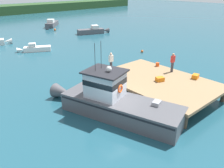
{
  "coord_description": "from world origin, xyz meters",
  "views": [
    {
      "loc": [
        -9.01,
        -10.05,
        8.1
      ],
      "look_at": [
        1.2,
        1.42,
        1.4
      ],
      "focal_mm": 36.99,
      "sensor_mm": 36.0,
      "label": 1
    }
  ],
  "objects_px": {
    "deckhand_further_back": "(173,62)",
    "moored_boat_near_channel": "(51,24)",
    "mooring_buoy_spare_mooring": "(142,51)",
    "mooring_buoy_channel_marker": "(55,30)",
    "main_fishing_boat": "(113,101)",
    "bait_bucket": "(157,64)",
    "moored_boat_outer_mooring": "(35,49)",
    "deckhand_by_the_boat": "(111,62)",
    "moored_boat_far_left": "(93,31)",
    "crate_single_by_cleat": "(195,76)",
    "crate_single_far": "(160,79)"
  },
  "relations": [
    {
      "from": "moored_boat_near_channel",
      "to": "moored_boat_outer_mooring",
      "type": "bearing_deg",
      "value": -124.5
    },
    {
      "from": "main_fishing_boat",
      "to": "moored_boat_near_channel",
      "type": "xyz_separation_m",
      "value": [
        13.61,
        34.02,
        -0.47
      ]
    },
    {
      "from": "bait_bucket",
      "to": "moored_boat_far_left",
      "type": "height_order",
      "value": "bait_bucket"
    },
    {
      "from": "main_fishing_boat",
      "to": "mooring_buoy_channel_marker",
      "type": "height_order",
      "value": "main_fishing_boat"
    },
    {
      "from": "crate_single_by_cleat",
      "to": "bait_bucket",
      "type": "bearing_deg",
      "value": 88.38
    },
    {
      "from": "mooring_buoy_spare_mooring",
      "to": "mooring_buoy_channel_marker",
      "type": "xyz_separation_m",
      "value": [
        -1.0,
        20.77,
        0.03
      ]
    },
    {
      "from": "main_fishing_boat",
      "to": "bait_bucket",
      "type": "xyz_separation_m",
      "value": [
        7.27,
        2.09,
        0.36
      ]
    },
    {
      "from": "moored_boat_far_left",
      "to": "mooring_buoy_spare_mooring",
      "type": "bearing_deg",
      "value": -100.81
    },
    {
      "from": "crate_single_far",
      "to": "bait_bucket",
      "type": "xyz_separation_m",
      "value": [
        2.66,
        2.32,
        0.01
      ]
    },
    {
      "from": "deckhand_by_the_boat",
      "to": "moored_boat_outer_mooring",
      "type": "distance_m",
      "value": 14.67
    },
    {
      "from": "moored_boat_far_left",
      "to": "mooring_buoy_spare_mooring",
      "type": "relative_size",
      "value": 17.64
    },
    {
      "from": "main_fishing_boat",
      "to": "moored_boat_outer_mooring",
      "type": "bearing_deg",
      "value": 80.95
    },
    {
      "from": "main_fishing_boat",
      "to": "crate_single_far",
      "type": "relative_size",
      "value": 16.47
    },
    {
      "from": "bait_bucket",
      "to": "moored_boat_far_left",
      "type": "bearing_deg",
      "value": 68.04
    },
    {
      "from": "crate_single_by_cleat",
      "to": "moored_boat_far_left",
      "type": "bearing_deg",
      "value": 71.0
    },
    {
      "from": "main_fishing_boat",
      "to": "moored_boat_near_channel",
      "type": "distance_m",
      "value": 36.64
    },
    {
      "from": "bait_bucket",
      "to": "moored_boat_near_channel",
      "type": "bearing_deg",
      "value": 78.77
    },
    {
      "from": "moored_boat_far_left",
      "to": "mooring_buoy_spare_mooring",
      "type": "distance_m",
      "value": 14.09
    },
    {
      "from": "moored_boat_outer_mooring",
      "to": "mooring_buoy_spare_mooring",
      "type": "relative_size",
      "value": 12.69
    },
    {
      "from": "deckhand_further_back",
      "to": "moored_boat_far_left",
      "type": "height_order",
      "value": "deckhand_further_back"
    },
    {
      "from": "crate_single_far",
      "to": "mooring_buoy_spare_mooring",
      "type": "bearing_deg",
      "value": 47.52
    },
    {
      "from": "main_fishing_boat",
      "to": "bait_bucket",
      "type": "distance_m",
      "value": 7.57
    },
    {
      "from": "crate_single_far",
      "to": "deckhand_further_back",
      "type": "height_order",
      "value": "deckhand_further_back"
    },
    {
      "from": "main_fishing_boat",
      "to": "mooring_buoy_spare_mooring",
      "type": "xyz_separation_m",
      "value": [
        12.94,
        8.88,
        -0.84
      ]
    },
    {
      "from": "main_fishing_boat",
      "to": "crate_single_by_cleat",
      "type": "relative_size",
      "value": 16.47
    },
    {
      "from": "deckhand_further_back",
      "to": "moored_boat_outer_mooring",
      "type": "bearing_deg",
      "value": 102.64
    },
    {
      "from": "crate_single_far",
      "to": "bait_bucket",
      "type": "height_order",
      "value": "bait_bucket"
    },
    {
      "from": "deckhand_further_back",
      "to": "moored_boat_near_channel",
      "type": "relative_size",
      "value": 0.3
    },
    {
      "from": "mooring_buoy_spare_mooring",
      "to": "mooring_buoy_channel_marker",
      "type": "distance_m",
      "value": 20.79
    },
    {
      "from": "moored_boat_near_channel",
      "to": "mooring_buoy_spare_mooring",
      "type": "height_order",
      "value": "moored_boat_near_channel"
    },
    {
      "from": "main_fishing_boat",
      "to": "crate_single_by_cleat",
      "type": "bearing_deg",
      "value": -13.69
    },
    {
      "from": "main_fishing_boat",
      "to": "deckhand_further_back",
      "type": "height_order",
      "value": "main_fishing_boat"
    },
    {
      "from": "moored_boat_near_channel",
      "to": "mooring_buoy_spare_mooring",
      "type": "bearing_deg",
      "value": -91.52
    },
    {
      "from": "deckhand_by_the_boat",
      "to": "moored_boat_near_channel",
      "type": "bearing_deg",
      "value": 71.02
    },
    {
      "from": "crate_single_far",
      "to": "moored_boat_outer_mooring",
      "type": "relative_size",
      "value": 0.15
    },
    {
      "from": "deckhand_by_the_boat",
      "to": "moored_boat_outer_mooring",
      "type": "bearing_deg",
      "value": 91.25
    },
    {
      "from": "deckhand_further_back",
      "to": "mooring_buoy_channel_marker",
      "type": "xyz_separation_m",
      "value": [
        4.94,
        29.28,
        -1.86
      ]
    },
    {
      "from": "main_fishing_boat",
      "to": "deckhand_by_the_boat",
      "type": "height_order",
      "value": "main_fishing_boat"
    },
    {
      "from": "deckhand_further_back",
      "to": "deckhand_by_the_boat",
      "type": "bearing_deg",
      "value": 136.45
    },
    {
      "from": "crate_single_far",
      "to": "mooring_buoy_channel_marker",
      "type": "relative_size",
      "value": 1.53
    },
    {
      "from": "moored_boat_near_channel",
      "to": "crate_single_by_cleat",
      "type": "bearing_deg",
      "value": -100.22
    },
    {
      "from": "main_fishing_boat",
      "to": "mooring_buoy_channel_marker",
      "type": "bearing_deg",
      "value": 68.05
    },
    {
      "from": "mooring_buoy_channel_marker",
      "to": "deckhand_further_back",
      "type": "bearing_deg",
      "value": -99.57
    },
    {
      "from": "crate_single_by_cleat",
      "to": "moored_boat_far_left",
      "type": "height_order",
      "value": "crate_single_by_cleat"
    },
    {
      "from": "bait_bucket",
      "to": "moored_boat_outer_mooring",
      "type": "relative_size",
      "value": 0.08
    },
    {
      "from": "deckhand_further_back",
      "to": "moored_boat_outer_mooring",
      "type": "xyz_separation_m",
      "value": [
        -4.07,
        18.13,
        -1.69
      ]
    },
    {
      "from": "moored_boat_far_left",
      "to": "moored_boat_outer_mooring",
      "type": "bearing_deg",
      "value": -161.54
    },
    {
      "from": "main_fishing_boat",
      "to": "crate_single_by_cleat",
      "type": "distance_m",
      "value": 7.38
    },
    {
      "from": "crate_single_by_cleat",
      "to": "moored_boat_outer_mooring",
      "type": "relative_size",
      "value": 0.15
    },
    {
      "from": "deckhand_by_the_boat",
      "to": "deckhand_further_back",
      "type": "height_order",
      "value": "same"
    }
  ]
}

